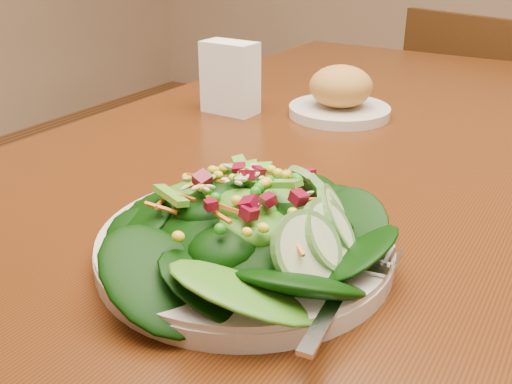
% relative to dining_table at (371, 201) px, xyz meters
% --- Properties ---
extents(dining_table, '(0.90, 1.40, 0.75)m').
position_rel_dining_table_xyz_m(dining_table, '(0.00, 0.00, 0.00)').
color(dining_table, '#4D240B').
rests_on(dining_table, ground_plane).
extents(chair_far, '(0.49, 0.49, 0.83)m').
position_rel_dining_table_xyz_m(chair_far, '(-0.05, 1.00, -0.21)').
color(chair_far, '#33180B').
rests_on(chair_far, ground_plane).
extents(salad_plate, '(0.28, 0.28, 0.08)m').
position_rel_dining_table_xyz_m(salad_plate, '(0.02, -0.38, 0.13)').
color(salad_plate, beige).
rests_on(salad_plate, dining_table).
extents(bread_plate, '(0.17, 0.17, 0.09)m').
position_rel_dining_table_xyz_m(bread_plate, '(-0.10, 0.08, 0.14)').
color(bread_plate, beige).
rests_on(bread_plate, dining_table).
extents(napkin_holder, '(0.09, 0.05, 0.12)m').
position_rel_dining_table_xyz_m(napkin_holder, '(-0.26, 0.00, 0.16)').
color(napkin_holder, white).
rests_on(napkin_holder, dining_table).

